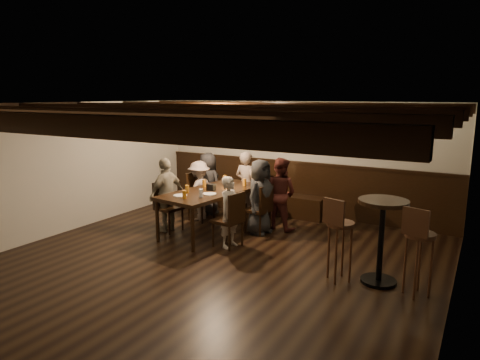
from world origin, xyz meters
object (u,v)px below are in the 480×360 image
Objects in this scene: person_left_far at (167,195)px; person_right_far at (230,212)px; chair_left_far at (169,216)px; person_right_near at (260,197)px; chair_right_far at (229,230)px; chair_right_near at (259,218)px; chair_left_near at (201,206)px; high_top_table at (382,229)px; bar_stool_left at (339,250)px; dining_table at (213,193)px; person_bench_left at (208,184)px; person_bench_centre at (246,186)px; person_left_near at (199,191)px; person_bench_right at (280,194)px; bar_stool_right at (418,263)px.

person_left_far reaches higher than person_right_far.
person_right_near reaches higher than chair_left_far.
chair_right_near is at bearing 0.03° from chair_right_far.
chair_right_near is 0.66× the size of person_left_far.
high_top_table is (3.86, -1.25, 0.47)m from chair_left_near.
person_right_far reaches higher than chair_right_near.
bar_stool_left is (1.89, -1.29, -0.25)m from person_right_near.
chair_left_near is at bearing 162.08° from high_top_table.
chair_right_far is at bearing 90.00° from person_left_far.
dining_table is at bearing 120.96° from person_left_far.
person_left_far is 4.01m from high_top_table.
person_left_far is at bearing 96.34° from person_bench_left.
chair_left_far is at bearing 64.37° from person_bench_centre.
person_bench_centre is at bearing -170.54° from person_bench_left.
person_left_near reaches higher than chair_left_near.
person_bench_right reaches higher than high_top_table.
chair_right_far is at bearing 175.73° from high_top_table.
person_bench_centre is at bearing 51.34° from person_right_near.
bar_stool_left is (1.93, -1.29, 0.16)m from chair_right_near.
person_bench_left reaches higher than person_left_near.
high_top_table reaches higher than chair_right_near.
high_top_table is at bearing 91.44° from person_left_far.
person_right_near reaches higher than chair_left_near.
dining_table is 1.69× the size of person_bench_left.
person_bench_right reaches higher than person_bench_left.
chair_left_near is at bearing 90.00° from person_right_near.
chair_right_near is at bearing 90.00° from person_left_near.
person_bench_right is at bearing 164.88° from bar_stool_right.
dining_table is 0.96m from chair_right_far.
person_left_far is at bearing 121.49° from chair_right_near.
bar_stool_left is (1.69, -1.72, -0.25)m from person_bench_right.
person_left_far is (-0.03, 0.00, 0.41)m from chair_left_far.
person_left_near is (-1.36, 1.06, 0.32)m from chair_right_far.
person_bench_centre is at bearing 129.78° from chair_left_near.
person_bench_centre reaches higher than chair_left_near.
chair_right_near is 0.41m from person_right_near.
chair_right_far is at bearing 82.40° from person_bench_right.
person_right_near reaches higher than person_bench_right.
chair_right_far is at bearing 90.00° from chair_left_far.
chair_right_near is 1.77m from person_left_far.
bar_stool_right is (2.93, -1.24, 0.16)m from chair_right_near.
high_top_table is at bearing 78.71° from person_left_near.
person_bench_right is 1.36m from person_right_far.
person_bench_centre reaches higher than person_right_far.
dining_table is at bearing 122.03° from chair_right_near.
person_bench_centre is at bearing 168.37° from bar_stool_right.
bar_stool_right is at bearing 90.03° from chair_left_far.
person_right_near is at bearing -1.91° from chair_right_far.
person_bench_right is 0.99× the size of person_left_far.
chair_left_far is at bearing 90.00° from person_left_far.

